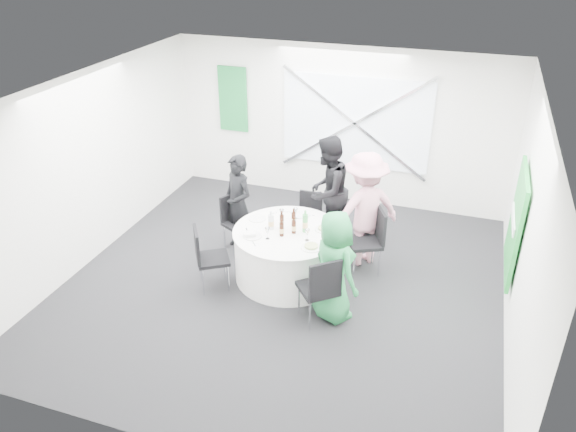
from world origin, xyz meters
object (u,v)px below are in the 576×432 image
(banquet_table, at_px, (288,254))
(chair_back_right, at_px, (371,236))
(person_woman_pink, at_px, (364,209))
(chair_back_left, at_px, (235,218))
(chair_back, at_px, (309,215))
(clear_water_bottle, at_px, (271,222))
(person_woman_green, at_px, (334,267))
(person_man_back, at_px, (327,191))
(chair_front_left, at_px, (206,254))
(person_man_back_left, at_px, (238,203))
(green_water_bottle, at_px, (305,223))
(chair_front_right, at_px, (321,286))

(banquet_table, distance_m, chair_back_right, 1.23)
(chair_back_right, height_order, person_woman_pink, person_woman_pink)
(chair_back_left, xyz_separation_m, chair_back_right, (2.16, -0.02, 0.08))
(chair_back, distance_m, clear_water_bottle, 1.14)
(chair_back_right, bearing_deg, person_woman_green, -37.65)
(chair_back_left, height_order, chair_back_right, chair_back_right)
(chair_back_left, height_order, person_man_back, person_man_back)
(chair_front_left, xyz_separation_m, person_man_back_left, (-0.02, 1.17, 0.22))
(person_man_back, height_order, green_water_bottle, person_man_back)
(banquet_table, relative_size, chair_back_left, 1.79)
(banquet_table, bearing_deg, person_woman_pink, 40.23)
(green_water_bottle, bearing_deg, chair_back_left, 159.35)
(chair_back_left, bearing_deg, person_woman_pink, -56.11)
(chair_back, height_order, chair_front_right, chair_front_right)
(banquet_table, height_order, chair_back_left, chair_back_left)
(chair_back_left, height_order, person_woman_pink, person_woman_pink)
(chair_back, height_order, person_woman_green, person_woman_green)
(chair_back, height_order, chair_back_left, chair_back_left)
(chair_back_right, bearing_deg, chair_front_left, -86.96)
(chair_back_left, bearing_deg, person_woman_green, -95.24)
(banquet_table, distance_m, green_water_bottle, 0.56)
(person_man_back_left, xyz_separation_m, green_water_bottle, (1.22, -0.48, 0.12))
(banquet_table, height_order, person_man_back, person_man_back)
(chair_back, bearing_deg, chair_front_right, -69.25)
(person_woman_pink, bearing_deg, person_woman_green, 46.86)
(chair_back, xyz_separation_m, chair_front_left, (-0.97, -1.66, 0.06))
(chair_front_left, xyz_separation_m, clear_water_bottle, (0.73, 0.61, 0.31))
(person_woman_green, distance_m, clear_water_bottle, 1.28)
(person_woman_pink, xyz_separation_m, clear_water_bottle, (-1.17, -0.79, -0.01))
(banquet_table, distance_m, chair_back, 1.05)
(chair_back_right, distance_m, person_man_back, 1.10)
(person_man_back_left, bearing_deg, person_woman_pink, 35.69)
(chair_front_left, distance_m, person_man_back_left, 1.19)
(chair_back_right, distance_m, clear_water_bottle, 1.47)
(person_man_back_left, xyz_separation_m, person_woman_green, (1.84, -1.22, -0.01))
(chair_back_right, distance_m, chair_front_left, 2.37)
(person_woman_pink, relative_size, clear_water_bottle, 6.27)
(chair_back_left, relative_size, person_man_back, 0.49)
(chair_back_left, height_order, chair_front_right, chair_front_right)
(person_woman_pink, distance_m, green_water_bottle, 0.99)
(chair_back_right, height_order, chair_front_left, chair_back_right)
(chair_front_right, bearing_deg, person_man_back_left, -79.33)
(chair_front_right, distance_m, person_woman_green, 0.29)
(person_woman_green, bearing_deg, green_water_bottle, -11.75)
(person_woman_green, bearing_deg, chair_back, -24.99)
(banquet_table, xyz_separation_m, chair_back, (-0.01, 1.04, 0.12))
(banquet_table, relative_size, chair_back_right, 1.56)
(chair_back, distance_m, green_water_bottle, 1.07)
(person_woman_pink, bearing_deg, clear_water_bottle, -6.07)
(chair_front_left, height_order, person_woman_pink, person_woman_pink)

